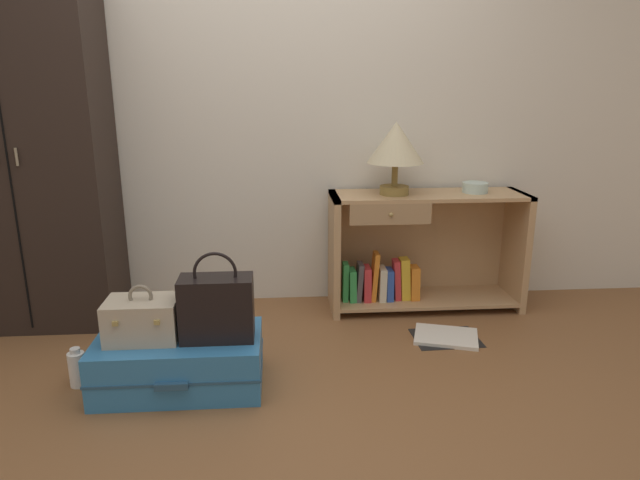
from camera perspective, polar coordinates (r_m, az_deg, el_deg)
ground_plane at (r=2.38m, az=-4.44°, el=-18.74°), size 9.00×9.00×0.00m
back_wall at (r=3.47m, az=-4.96°, el=14.87°), size 6.40×0.10×2.60m
wardrobe at (r=3.47m, az=-27.74°, el=7.98°), size 0.85×0.47×1.97m
bookshelf at (r=3.48m, az=9.82°, el=-1.21°), size 1.17×0.38×0.72m
table_lamp at (r=3.28m, az=7.73°, el=9.55°), size 0.33×0.33×0.42m
bowl at (r=3.47m, az=15.53°, el=5.18°), size 0.15×0.15×0.06m
suitcase_large at (r=2.68m, az=-14.09°, el=-11.94°), size 0.75×0.44×0.24m
train_case at (r=2.61m, az=-17.62°, el=-7.71°), size 0.31×0.22×0.26m
handbag at (r=2.52m, az=-10.47°, el=-6.75°), size 0.32×0.16×0.40m
bottle at (r=2.85m, az=-23.50°, el=-11.90°), size 0.08×0.08×0.19m
open_book_on_floor at (r=3.18m, az=12.71°, el=-9.59°), size 0.40×0.34×0.02m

